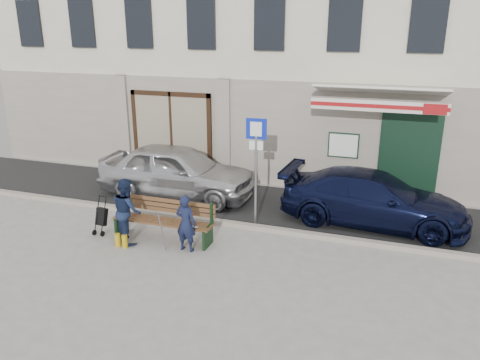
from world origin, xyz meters
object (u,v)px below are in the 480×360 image
at_px(car_silver, 177,171).
at_px(stroller, 101,217).
at_px(bench, 161,221).
at_px(parking_sign, 256,155).
at_px(man, 186,223).
at_px(woman, 127,211).
at_px(car_navy, 373,199).

height_order(car_silver, stroller, car_silver).
bearing_deg(bench, parking_sign, 39.58).
xyz_separation_m(man, woman, (-1.45, -0.02, 0.11)).
bearing_deg(car_navy, woman, 122.44).
xyz_separation_m(parking_sign, woman, (-2.47, -1.87, -1.04)).
height_order(bench, woman, woman).
relative_size(bench, woman, 1.58).
xyz_separation_m(car_silver, woman, (0.27, -3.09, -0.01)).
height_order(parking_sign, woman, parking_sign).
relative_size(bench, man, 1.86).
bearing_deg(bench, man, -23.52).
bearing_deg(car_navy, parking_sign, 113.77).
height_order(car_navy, bench, car_navy).
height_order(car_navy, man, car_navy).
bearing_deg(parking_sign, car_navy, 16.72).
bearing_deg(parking_sign, stroller, -156.78).
distance_m(car_navy, stroller, 6.64).
bearing_deg(car_silver, parking_sign, -115.24).
relative_size(car_silver, car_navy, 0.99).
xyz_separation_m(bench, man, (0.80, -0.35, 0.19)).
bearing_deg(bench, stroller, -173.57).
bearing_deg(woman, bench, -108.58).
xyz_separation_m(car_navy, man, (-3.76, -2.86, -0.01)).
distance_m(man, stroller, 2.32).
distance_m(car_silver, car_navy, 5.49).
relative_size(car_silver, parking_sign, 1.68).
relative_size(man, stroller, 1.43).
distance_m(man, woman, 1.45).
relative_size(car_silver, man, 3.49).
distance_m(car_silver, man, 3.52).
relative_size(car_silver, stroller, 5.00).
bearing_deg(car_navy, stroller, 117.41).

